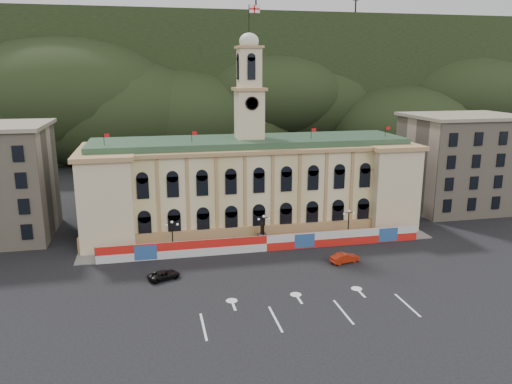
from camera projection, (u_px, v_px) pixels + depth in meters
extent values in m
plane|color=black|center=(295.00, 293.00, 61.80)|extent=(260.00, 260.00, 0.00)
cube|color=black|center=(193.00, 84.00, 179.99)|extent=(230.00, 70.00, 44.00)
cube|color=#595651|center=(303.00, 61.00, 166.31)|extent=(22.00, 8.00, 14.00)
cube|color=#595651|center=(38.00, 73.00, 148.28)|extent=(16.00, 7.00, 10.00)
cylinder|color=black|center=(356.00, 1.00, 170.42)|extent=(0.50, 0.50, 20.00)
cube|color=beige|center=(249.00, 187.00, 86.72)|extent=(55.00, 15.00, 14.00)
cube|color=tan|center=(259.00, 233.00, 80.69)|extent=(56.00, 0.80, 2.40)
cube|color=tan|center=(249.00, 146.00, 84.99)|extent=(56.20, 16.20, 0.60)
cube|color=#315237|center=(249.00, 142.00, 84.82)|extent=(53.00, 13.00, 1.20)
cube|color=beige|center=(109.00, 196.00, 80.94)|extent=(8.00, 17.00, 14.00)
cube|color=beige|center=(377.00, 182.00, 90.61)|extent=(8.00, 17.00, 14.00)
cube|color=beige|center=(249.00, 115.00, 83.73)|extent=(4.40, 4.40, 8.00)
cube|color=tan|center=(249.00, 89.00, 82.73)|extent=(5.20, 5.20, 0.50)
cube|color=beige|center=(249.00, 69.00, 81.95)|extent=(3.60, 3.60, 6.50)
cube|color=tan|center=(249.00, 47.00, 81.14)|extent=(4.20, 4.20, 0.40)
cylinder|color=black|center=(252.00, 103.00, 81.07)|extent=(2.20, 0.20, 2.20)
ellipsoid|color=silver|center=(249.00, 41.00, 80.93)|extent=(3.20, 3.20, 2.72)
cylinder|color=black|center=(249.00, 21.00, 80.17)|extent=(0.12, 0.12, 5.00)
cube|color=white|center=(254.00, 9.00, 79.92)|extent=(1.80, 0.04, 1.20)
cube|color=red|center=(254.00, 9.00, 79.90)|extent=(1.80, 0.02, 0.22)
cube|color=red|center=(254.00, 9.00, 79.90)|extent=(0.22, 0.02, 1.20)
cube|color=tan|center=(461.00, 164.00, 97.94)|extent=(20.00, 16.00, 18.00)
cube|color=gray|center=(465.00, 116.00, 95.73)|extent=(21.00, 17.00, 0.60)
cube|color=red|center=(267.00, 243.00, 75.74)|extent=(50.00, 0.25, 2.50)
cube|color=#2B5390|center=(146.00, 253.00, 71.91)|extent=(3.20, 0.05, 2.20)
cube|color=#2B5390|center=(305.00, 241.00, 76.85)|extent=(3.20, 0.05, 2.20)
cube|color=#2B5390|center=(388.00, 235.00, 79.73)|extent=(3.20, 0.05, 2.20)
cube|color=slate|center=(263.00, 245.00, 78.63)|extent=(56.00, 5.50, 0.16)
cube|color=#595651|center=(262.00, 239.00, 78.68)|extent=(1.40, 1.40, 1.80)
cylinder|color=black|center=(262.00, 229.00, 78.27)|extent=(0.60, 0.60, 1.60)
sphere|color=black|center=(262.00, 223.00, 78.06)|extent=(0.44, 0.44, 0.44)
cylinder|color=black|center=(173.00, 253.00, 75.02)|extent=(0.44, 0.44, 0.30)
cylinder|color=black|center=(173.00, 238.00, 74.49)|extent=(0.18, 0.18, 4.80)
cube|color=black|center=(172.00, 224.00, 73.94)|extent=(1.60, 0.08, 0.08)
sphere|color=silver|center=(167.00, 225.00, 73.81)|extent=(0.36, 0.36, 0.36)
sphere|color=silver|center=(177.00, 224.00, 74.14)|extent=(0.36, 0.36, 0.36)
sphere|color=silver|center=(172.00, 222.00, 73.88)|extent=(0.40, 0.40, 0.40)
cylinder|color=black|center=(264.00, 246.00, 77.90)|extent=(0.44, 0.44, 0.30)
cylinder|color=black|center=(264.00, 232.00, 77.37)|extent=(0.18, 0.18, 4.80)
cube|color=black|center=(264.00, 218.00, 76.82)|extent=(1.60, 0.08, 0.08)
sphere|color=silver|center=(259.00, 219.00, 76.70)|extent=(0.36, 0.36, 0.36)
sphere|color=silver|center=(269.00, 219.00, 77.02)|extent=(0.36, 0.36, 0.36)
sphere|color=silver|center=(264.00, 216.00, 76.76)|extent=(0.40, 0.40, 0.40)
cylinder|color=black|center=(348.00, 240.00, 80.79)|extent=(0.44, 0.44, 0.30)
cylinder|color=black|center=(348.00, 226.00, 80.25)|extent=(0.18, 0.18, 4.80)
cube|color=black|center=(349.00, 213.00, 79.70)|extent=(1.60, 0.08, 0.08)
sphere|color=silver|center=(344.00, 214.00, 79.58)|extent=(0.36, 0.36, 0.36)
sphere|color=silver|center=(354.00, 213.00, 79.90)|extent=(0.36, 0.36, 0.36)
sphere|color=silver|center=(349.00, 211.00, 79.65)|extent=(0.40, 0.40, 0.40)
imported|color=#A8210C|center=(345.00, 258.00, 71.39)|extent=(3.43, 5.00, 1.43)
imported|color=black|center=(164.00, 275.00, 65.67)|extent=(4.94, 5.65, 1.19)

